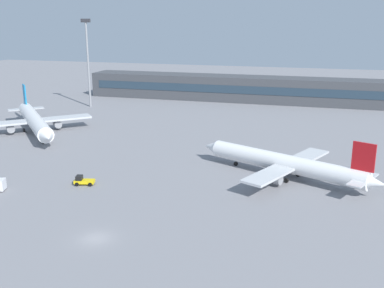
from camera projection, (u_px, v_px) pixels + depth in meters
name	position (u px, v px, depth m)	size (l,w,h in m)	color
ground_plane	(183.00, 156.00, 98.89)	(400.00, 400.00, 0.00)	gray
terminal_building	(242.00, 89.00, 165.53)	(115.53, 12.13, 9.00)	#3F4247
airplane_near	(283.00, 163.00, 85.12)	(35.76, 25.76, 9.39)	white
airplane_mid	(35.00, 121.00, 118.71)	(32.12, 33.88, 10.67)	white
baggage_tug_yellow	(83.00, 181.00, 81.75)	(3.86, 2.53, 1.75)	yellow
floodlight_tower_west	(88.00, 57.00, 151.18)	(3.20, 0.80, 29.23)	gray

